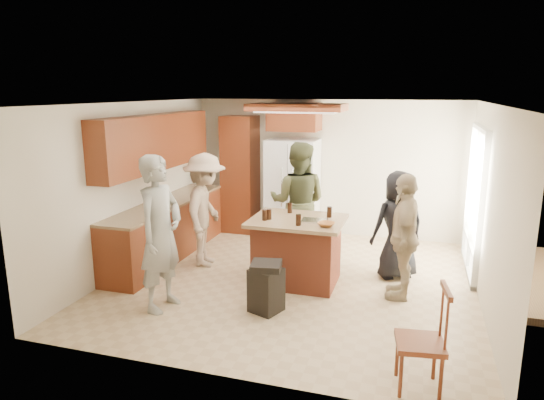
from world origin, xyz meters
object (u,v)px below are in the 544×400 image
(spindle_chair, at_px, (422,343))
(person_behind_right, at_px, (398,225))
(person_front_left, at_px, (160,233))
(person_side_right, at_px, (404,237))
(kitchen_island, at_px, (297,250))
(person_counter, at_px, (205,210))
(refrigerator, at_px, (293,189))
(person_behind_left, at_px, (298,202))
(trash_bin, at_px, (266,287))

(spindle_chair, bearing_deg, person_behind_right, 97.44)
(person_front_left, bearing_deg, person_side_right, -60.03)
(person_front_left, xyz_separation_m, spindle_chair, (3.09, -0.84, -0.51))
(person_front_left, xyz_separation_m, kitchen_island, (1.40, 1.27, -0.49))
(kitchen_island, distance_m, spindle_chair, 2.70)
(person_front_left, height_order, spindle_chair, person_front_left)
(person_counter, distance_m, refrigerator, 2.07)
(person_behind_left, xyz_separation_m, person_counter, (-1.30, -0.63, -0.07))
(person_behind_left, relative_size, spindle_chair, 1.90)
(spindle_chair, bearing_deg, person_front_left, 164.82)
(spindle_chair, bearing_deg, refrigerator, 118.51)
(person_behind_right, bearing_deg, kitchen_island, -4.98)
(person_front_left, height_order, person_behind_right, person_front_left)
(person_behind_right, height_order, person_counter, person_counter)
(trash_bin, xyz_separation_m, spindle_chair, (1.82, -1.11, 0.13))
(refrigerator, distance_m, trash_bin, 3.25)
(person_front_left, height_order, person_behind_left, person_front_left)
(person_behind_left, xyz_separation_m, refrigerator, (-0.41, 1.23, -0.05))
(kitchen_island, bearing_deg, spindle_chair, -51.38)
(person_behind_right, distance_m, trash_bin, 2.24)
(kitchen_island, bearing_deg, person_behind_left, 103.59)
(person_behind_right, relative_size, spindle_chair, 1.58)
(refrigerator, bearing_deg, person_front_left, -102.72)
(person_front_left, relative_size, person_behind_right, 1.23)
(person_behind_left, height_order, refrigerator, person_behind_left)
(refrigerator, relative_size, spindle_chair, 1.81)
(person_front_left, bearing_deg, refrigerator, -5.68)
(person_behind_right, xyz_separation_m, kitchen_island, (-1.33, -0.62, -0.31))
(person_front_left, height_order, kitchen_island, person_front_left)
(person_behind_left, height_order, person_side_right, person_behind_left)
(person_front_left, bearing_deg, person_behind_right, -48.34)
(person_counter, relative_size, kitchen_island, 1.37)
(trash_bin, bearing_deg, person_behind_left, 92.51)
(person_side_right, bearing_deg, trash_bin, -59.55)
(person_front_left, height_order, refrigerator, person_front_left)
(refrigerator, relative_size, trash_bin, 2.86)
(kitchen_island, bearing_deg, trash_bin, -97.83)
(person_side_right, xyz_separation_m, refrigerator, (-2.06, 2.23, 0.08))
(person_side_right, relative_size, kitchen_island, 1.29)
(person_behind_left, xyz_separation_m, spindle_chair, (1.91, -3.03, -0.49))
(person_behind_left, distance_m, trash_bin, 2.03)
(refrigerator, height_order, spindle_chair, refrigerator)
(person_counter, distance_m, trash_bin, 1.98)
(person_side_right, height_order, person_counter, person_counter)
(person_front_left, relative_size, person_side_right, 1.17)
(person_counter, bearing_deg, person_front_left, 173.80)
(spindle_chair, bearing_deg, person_behind_left, 122.19)
(person_side_right, distance_m, refrigerator, 3.04)
(trash_bin, bearing_deg, person_behind_right, 47.81)
(person_behind_left, distance_m, person_behind_right, 1.59)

